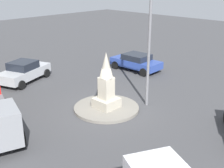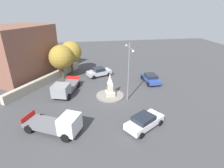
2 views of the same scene
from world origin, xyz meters
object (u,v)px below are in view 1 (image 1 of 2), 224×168
streetlamp (150,30)px  car_silver_far_side (24,71)px  car_blue_near_island (136,62)px  monument (106,85)px

streetlamp → car_silver_far_side: (9.06, 2.89, -3.74)m
streetlamp → car_blue_near_island: streetlamp is taller
streetlamp → car_silver_far_side: 10.22m
streetlamp → car_silver_far_side: size_ratio=1.66×
streetlamp → car_blue_near_island: 8.00m
streetlamp → car_blue_near_island: bearing=-45.0°
car_silver_far_side → car_blue_near_island: 8.87m
monument → car_silver_far_side: size_ratio=0.73×
car_silver_far_side → car_blue_near_island: bearing=-117.4°
monument → car_blue_near_island: 8.06m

